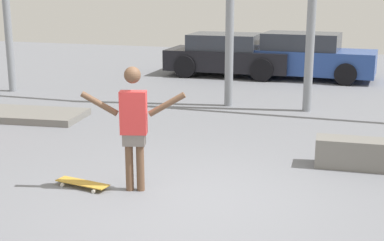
# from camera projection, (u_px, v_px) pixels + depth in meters

# --- Properties ---
(ground_plane) EXTENTS (36.00, 36.00, 0.00)m
(ground_plane) POSITION_uv_depth(u_px,v_px,m) (187.00, 199.00, 7.17)
(ground_plane) COLOR slate
(skateboarder) EXTENTS (1.40, 0.46, 1.75)m
(skateboarder) POSITION_uv_depth(u_px,v_px,m) (134.00, 121.00, 7.26)
(skateboarder) COLOR brown
(skateboarder) RESTS_ON ground_plane
(skateboard) EXTENTS (0.84, 0.34, 0.08)m
(skateboard) POSITION_uv_depth(u_px,v_px,m) (82.00, 183.00, 7.59)
(skateboard) COLOR gold
(skateboard) RESTS_ON ground_plane
(manual_pad) EXTENTS (2.79, 1.54, 0.15)m
(manual_pad) POSITION_uv_depth(u_px,v_px,m) (23.00, 115.00, 11.67)
(manual_pad) COLOR slate
(manual_pad) RESTS_ON ground_plane
(parked_car_black) EXTENTS (3.98, 2.05, 1.34)m
(parked_car_black) POSITION_uv_depth(u_px,v_px,m) (228.00, 55.00, 17.32)
(parked_car_black) COLOR black
(parked_car_black) RESTS_ON ground_plane
(parked_car_blue) EXTENTS (4.25, 2.01, 1.42)m
(parked_car_blue) POSITION_uv_depth(u_px,v_px,m) (305.00, 57.00, 16.68)
(parked_car_blue) COLOR #284793
(parked_car_blue) RESTS_ON ground_plane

